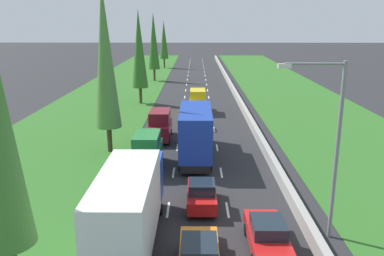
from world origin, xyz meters
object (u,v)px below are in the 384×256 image
object	(u,v)px
red_sedan_right_lane	(267,235)
poplar_tree_fourth	(154,41)
red_hatchback_centre_lane	(202,194)
poplar_tree_third	(139,49)
poplar_tree_second	(105,57)
poplar_tree_fifth	(164,40)
street_light_mast	(331,139)
blue_box_truck_centre_lane	(196,131)
white_box_truck_left_lane	(130,207)
maroon_hatchback_centre_lane	(195,120)
green_van_left_lane	(147,151)
yellow_van_centre_lane	(198,101)
maroon_van_left_lane	(160,125)

from	to	relation	value
red_sedan_right_lane	poplar_tree_fourth	bearing A→B (deg)	101.08
red_hatchback_centre_lane	poplar_tree_third	size ratio (longest dim) A/B	0.32
poplar_tree_second	red_hatchback_centre_lane	bearing A→B (deg)	-53.83
poplar_tree_fifth	poplar_tree_fourth	bearing A→B (deg)	-90.56
poplar_tree_fifth	street_light_mast	size ratio (longest dim) A/B	1.21
red_hatchback_centre_lane	poplar_tree_second	xyz separation A→B (m)	(-7.63, 10.43, 7.15)
blue_box_truck_centre_lane	poplar_tree_second	bearing A→B (deg)	169.56
red_hatchback_centre_lane	white_box_truck_left_lane	world-z (taller)	white_box_truck_left_lane
street_light_mast	red_hatchback_centre_lane	bearing A→B (deg)	151.90
poplar_tree_third	red_hatchback_centre_lane	bearing A→B (deg)	-75.95
blue_box_truck_centre_lane	poplar_tree_fourth	distance (m)	44.08
maroon_hatchback_centre_lane	green_van_left_lane	size ratio (longest dim) A/B	0.80
white_box_truck_left_lane	street_light_mast	distance (m)	10.19
poplar_tree_third	poplar_tree_fourth	bearing A→B (deg)	90.75
maroon_hatchback_centre_lane	street_light_mast	size ratio (longest dim) A/B	0.43
yellow_van_centre_lane	poplar_tree_fifth	xyz separation A→B (m)	(-7.71, 47.75, 5.08)
red_sedan_right_lane	poplar_tree_fourth	distance (m)	58.25
poplar_tree_fourth	poplar_tree_third	bearing A→B (deg)	-89.25
red_sedan_right_lane	white_box_truck_left_lane	bearing A→B (deg)	178.42
green_van_left_lane	poplar_tree_third	xyz separation A→B (m)	(-3.82, 24.73, 5.79)
blue_box_truck_centre_lane	maroon_hatchback_centre_lane	xyz separation A→B (m)	(-0.05, 9.19, -1.35)
red_hatchback_centre_lane	maroon_van_left_lane	world-z (taller)	maroon_van_left_lane
street_light_mast	red_sedan_right_lane	bearing A→B (deg)	-156.78
red_hatchback_centre_lane	white_box_truck_left_lane	xyz separation A→B (m)	(-3.49, -4.44, 1.35)
blue_box_truck_centre_lane	street_light_mast	distance (m)	14.34
poplar_tree_second	white_box_truck_left_lane	bearing A→B (deg)	-74.45
yellow_van_centre_lane	poplar_tree_second	size ratio (longest dim) A/B	0.35
street_light_mast	poplar_tree_fifth	bearing A→B (deg)	100.35
poplar_tree_fifth	street_light_mast	world-z (taller)	poplar_tree_fifth
green_van_left_lane	red_sedan_right_lane	bearing A→B (deg)	-57.20
poplar_tree_fourth	street_light_mast	size ratio (longest dim) A/B	1.37
red_sedan_right_lane	poplar_tree_third	size ratio (longest dim) A/B	0.37
blue_box_truck_centre_lane	red_sedan_right_lane	xyz separation A→B (m)	(3.46, -13.71, -1.37)
maroon_van_left_lane	poplar_tree_third	size ratio (longest dim) A/B	0.40
maroon_hatchback_centre_lane	maroon_van_left_lane	bearing A→B (deg)	-127.77
red_hatchback_centre_lane	green_van_left_lane	distance (m)	7.44
yellow_van_centre_lane	poplar_tree_fourth	distance (m)	28.29
green_van_left_lane	poplar_tree_fourth	world-z (taller)	poplar_tree_fourth
green_van_left_lane	poplar_tree_second	world-z (taller)	poplar_tree_second
blue_box_truck_centre_lane	street_light_mast	bearing A→B (deg)	-62.17
maroon_hatchback_centre_lane	poplar_tree_fifth	size ratio (longest dim) A/B	0.36
yellow_van_centre_lane	poplar_tree_fourth	world-z (taller)	poplar_tree_fourth
red_sedan_right_lane	poplar_tree_fifth	world-z (taller)	poplar_tree_fifth
red_hatchback_centre_lane	poplar_tree_fourth	bearing A→B (deg)	98.76
blue_box_truck_centre_lane	poplar_tree_third	size ratio (longest dim) A/B	0.77
poplar_tree_fifth	red_hatchback_centre_lane	bearing A→B (deg)	-83.91
red_sedan_right_lane	green_van_left_lane	xyz separation A→B (m)	(-7.03, 10.91, 0.59)
yellow_van_centre_lane	red_sedan_right_lane	bearing A→B (deg)	-83.94
yellow_van_centre_lane	street_light_mast	distance (m)	29.89
green_van_left_lane	maroon_van_left_lane	distance (m)	7.81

